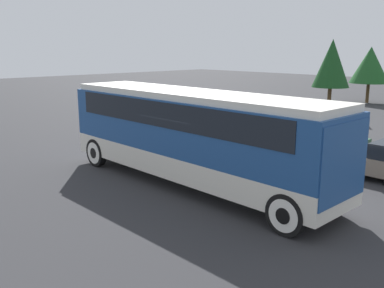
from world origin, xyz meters
TOP-DOWN VIEW (x-y plane):
  - ground_plane at (0.00, 0.00)m, footprint 120.00×120.00m
  - tour_bus at (0.10, -0.00)m, footprint 11.17×2.53m
  - parked_car_near at (0.18, 7.70)m, footprint 4.54×1.95m
  - parked_car_far at (-5.49, 8.72)m, footprint 4.53×1.81m
  - tree_left at (-6.25, 27.30)m, footprint 3.33×3.33m
  - tree_center at (-5.52, 19.31)m, footprint 2.69×2.69m

SIDE VIEW (x-z plane):
  - ground_plane at x=0.00m, z-range 0.00..0.00m
  - parked_car_far at x=-5.49m, z-range 0.01..1.29m
  - parked_car_near at x=0.18m, z-range 0.00..1.31m
  - tour_bus at x=0.10m, z-range 0.34..3.64m
  - tree_left at x=-6.25m, z-range 0.85..5.71m
  - tree_center at x=-5.52m, z-range 0.94..6.31m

